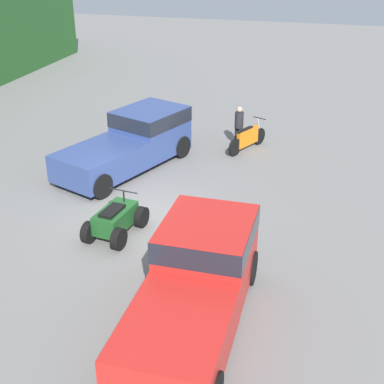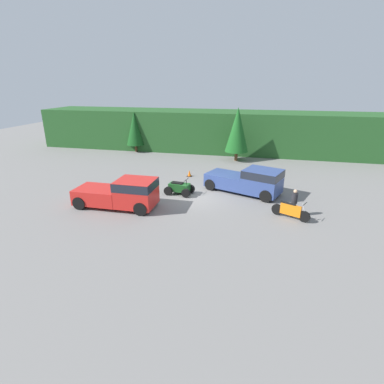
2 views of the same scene
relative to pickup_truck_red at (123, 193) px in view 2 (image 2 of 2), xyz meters
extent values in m
plane|color=slate|center=(4.03, 2.84, -1.02)|extent=(80.00, 80.00, 0.00)
cube|color=#235123|center=(4.03, 18.84, 1.25)|extent=(44.00, 6.00, 4.54)
cylinder|color=brown|center=(-5.82, 15.78, -0.61)|extent=(0.27, 0.27, 0.82)
cone|color=#144719|center=(-5.82, 15.78, 1.67)|extent=(2.01, 2.01, 3.74)
cylinder|color=brown|center=(6.01, 14.11, -0.53)|extent=(0.32, 0.32, 0.97)
cone|color=#19561E|center=(6.01, 14.11, 2.17)|extent=(2.38, 2.38, 4.43)
cube|color=red|center=(0.93, 0.00, 0.07)|extent=(2.38, 2.07, 1.70)
cube|color=#1E232D|center=(0.93, 0.00, 0.62)|extent=(2.40, 2.09, 0.54)
cube|color=red|center=(-1.71, -0.01, -0.30)|extent=(2.91, 2.07, 0.96)
cylinder|color=black|center=(1.56, 0.95, -0.59)|extent=(0.86, 0.28, 0.86)
cylinder|color=black|center=(1.57, -0.94, -0.59)|extent=(0.86, 0.28, 0.86)
cylinder|color=black|center=(-2.61, 0.93, -0.59)|extent=(0.86, 0.28, 0.86)
cylinder|color=black|center=(-2.60, -0.96, -0.59)|extent=(0.86, 0.28, 0.86)
cube|color=#334784|center=(8.73, 4.15, 0.07)|extent=(3.04, 2.80, 1.70)
cube|color=#1E232D|center=(8.73, 4.15, 0.62)|extent=(3.06, 2.82, 0.54)
cube|color=#334784|center=(6.17, 5.12, -0.30)|extent=(3.55, 2.99, 0.96)
cylinder|color=black|center=(9.70, 4.79, -0.59)|extent=(0.90, 0.57, 0.86)
cylinder|color=black|center=(9.03, 3.03, -0.59)|extent=(0.90, 0.57, 0.86)
cylinder|color=black|center=(5.61, 6.34, -0.59)|extent=(0.90, 0.57, 0.86)
cylinder|color=black|center=(4.94, 4.58, -0.59)|extent=(0.90, 0.57, 0.86)
cylinder|color=black|center=(11.20, 0.32, -0.67)|extent=(0.67, 0.39, 0.69)
cylinder|color=black|center=(9.70, 1.04, -0.67)|extent=(0.67, 0.39, 0.69)
cube|color=orange|center=(10.45, 0.68, -0.47)|extent=(1.19, 0.69, 0.68)
cylinder|color=#B7B7BC|center=(11.16, 0.34, -0.28)|extent=(0.28, 0.17, 0.77)
cylinder|color=black|center=(11.16, 0.34, 0.12)|extent=(0.29, 0.56, 0.04)
cube|color=black|center=(10.26, 0.77, -0.10)|extent=(0.89, 0.52, 0.06)
cylinder|color=black|center=(3.63, 3.59, -0.71)|extent=(0.65, 0.30, 0.62)
cylinder|color=black|center=(3.51, 2.64, -0.71)|extent=(0.65, 0.30, 0.62)
cylinder|color=black|center=(2.28, 3.76, -0.71)|extent=(0.65, 0.30, 0.62)
cylinder|color=black|center=(2.16, 2.81, -0.71)|extent=(0.65, 0.30, 0.62)
cube|color=#194C1E|center=(2.90, 3.20, -0.50)|extent=(1.55, 0.92, 0.57)
cylinder|color=black|center=(3.43, 3.13, -0.04)|extent=(0.06, 0.06, 0.35)
cylinder|color=black|center=(3.43, 3.13, 0.13)|extent=(0.15, 0.90, 0.04)
cube|color=black|center=(2.74, 3.22, -0.18)|extent=(0.90, 0.53, 0.08)
cylinder|color=black|center=(10.70, 1.17, -0.60)|extent=(0.24, 0.24, 0.84)
cylinder|color=black|center=(10.59, 1.01, -0.60)|extent=(0.24, 0.24, 0.84)
cylinder|color=#232328|center=(10.65, 1.09, 0.14)|extent=(0.49, 0.49, 0.63)
sphere|color=tan|center=(10.65, 1.09, 0.57)|extent=(0.32, 0.32, 0.23)
cube|color=black|center=(2.59, 7.61, -1.00)|extent=(0.42, 0.42, 0.03)
cone|color=orange|center=(2.59, 7.61, -0.74)|extent=(0.32, 0.32, 0.55)
camera|label=1|loc=(-9.50, -2.48, 6.97)|focal=50.00mm
camera|label=2|loc=(8.41, -16.56, 6.68)|focal=28.00mm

